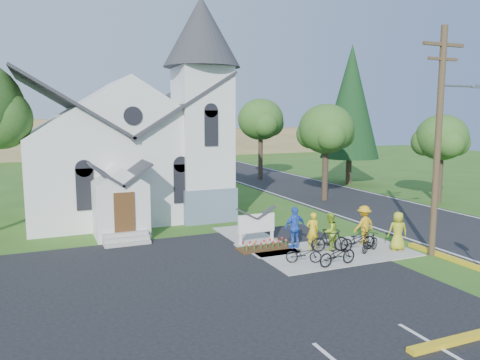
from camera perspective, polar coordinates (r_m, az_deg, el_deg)
name	(u,v)px	position (r m, az deg, el deg)	size (l,w,h in m)	color
ground	(312,260)	(20.85, 8.82, -9.59)	(120.00, 120.00, 0.00)	#325B1A
parking_lot	(166,301)	(16.48, -9.01, -14.40)	(20.00, 16.00, 0.02)	black
road	(319,193)	(38.42, 9.66, -1.52)	(8.00, 90.00, 0.02)	black
sidewalk	(335,252)	(22.03, 11.47, -8.62)	(7.00, 4.00, 0.05)	#A49F94
church	(130,131)	(29.77, -13.26, 5.80)	(12.35, 12.00, 13.00)	white
church_sign	(256,224)	(22.73, 2.00, -5.34)	(2.20, 0.40, 1.70)	#A49F94
flower_bed	(264,248)	(22.20, 2.98, -8.32)	(2.60, 1.10, 0.07)	#39230F
utility_pole	(439,135)	(22.15, 23.14, 5.12)	(3.45, 0.28, 10.00)	#432E21
tree_road_near	(326,129)	(34.60, 10.46, 6.09)	(4.00, 4.00, 7.05)	#33251B
tree_road_mid	(261,120)	(45.29, 2.54, 7.34)	(4.40, 4.40, 7.80)	#33251B
tree_road_far	(442,138)	(36.06, 23.37, 4.73)	(3.60, 3.60, 6.30)	#33251B
conifer	(351,102)	(43.24, 13.36, 9.24)	(5.20, 5.20, 12.40)	#33251B
distant_hills	(138,141)	(74.58, -12.36, 4.62)	(61.00, 10.00, 5.60)	brown
cyclist_0	(313,231)	(22.06, 8.84, -6.13)	(0.63, 0.42, 1.74)	gold
bike_0	(304,254)	(20.12, 7.78, -8.89)	(0.53, 1.51, 0.79)	black
cyclist_1	(330,231)	(22.06, 10.86, -6.17)	(0.85, 0.66, 1.75)	#8FBD23
bike_1	(330,240)	(21.86, 10.90, -7.23)	(0.50, 1.77, 1.06)	black
cyclist_2	(295,227)	(22.07, 6.71, -5.77)	(1.16, 0.48, 1.97)	blue
bike_2	(337,254)	(20.00, 11.78, -8.85)	(0.63, 1.81, 0.95)	black
cyclist_3	(364,225)	(23.45, 14.87, -5.29)	(1.21, 0.70, 1.87)	gold
bike_3	(370,242)	(22.28, 15.58, -7.32)	(0.42, 1.48, 0.89)	black
cyclist_4	(398,231)	(22.82, 18.67, -5.91)	(0.88, 0.57, 1.80)	#A8AE20
bike_4	(358,240)	(22.29, 14.14, -7.11)	(0.67, 1.91, 1.00)	black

